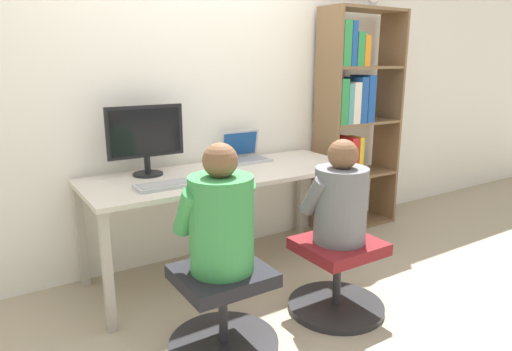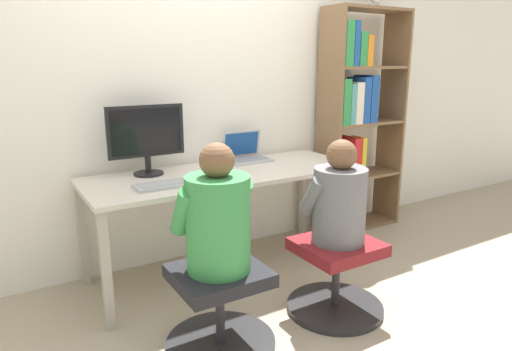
{
  "view_description": "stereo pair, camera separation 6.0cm",
  "coord_description": "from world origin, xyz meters",
  "px_view_note": "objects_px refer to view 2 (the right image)",
  "views": [
    {
      "loc": [
        -1.44,
        -2.3,
        1.46
      ],
      "look_at": [
        0.11,
        0.14,
        0.73
      ],
      "focal_mm": 32.0,
      "sensor_mm": 36.0,
      "label": 1
    },
    {
      "loc": [
        -1.39,
        -2.33,
        1.46
      ],
      "look_at": [
        0.11,
        0.14,
        0.73
      ],
      "focal_mm": 32.0,
      "sensor_mm": 36.0,
      "label": 2
    }
  ],
  "objects_px": {
    "laptop": "(246,155)",
    "keyboard": "(173,183)",
    "bookshelf": "(354,124)",
    "office_chair_right": "(336,276)",
    "person_at_laptop": "(339,199)",
    "office_chair_left": "(220,308)",
    "person_at_monitor": "(218,217)",
    "desktop_monitor": "(147,138)"
  },
  "relations": [
    {
      "from": "person_at_monitor",
      "to": "person_at_laptop",
      "type": "bearing_deg",
      "value": -2.55
    },
    {
      "from": "laptop",
      "to": "office_chair_right",
      "type": "xyz_separation_m",
      "value": [
        0.0,
        -1.05,
        -0.55
      ]
    },
    {
      "from": "desktop_monitor",
      "to": "person_at_laptop",
      "type": "bearing_deg",
      "value": -52.46
    },
    {
      "from": "office_chair_left",
      "to": "person_at_monitor",
      "type": "height_order",
      "value": "person_at_monitor"
    },
    {
      "from": "person_at_monitor",
      "to": "office_chair_right",
      "type": "bearing_deg",
      "value": -2.89
    },
    {
      "from": "desktop_monitor",
      "to": "office_chair_right",
      "type": "distance_m",
      "value": 1.48
    },
    {
      "from": "keyboard",
      "to": "office_chair_left",
      "type": "relative_size",
      "value": 0.79
    },
    {
      "from": "desktop_monitor",
      "to": "office_chair_left",
      "type": "xyz_separation_m",
      "value": [
        0.02,
        -0.98,
        -0.75
      ]
    },
    {
      "from": "desktop_monitor",
      "to": "office_chair_left",
      "type": "distance_m",
      "value": 1.24
    },
    {
      "from": "person_at_laptop",
      "to": "bookshelf",
      "type": "height_order",
      "value": "bookshelf"
    },
    {
      "from": "office_chair_right",
      "to": "bookshelf",
      "type": "xyz_separation_m",
      "value": [
        1.02,
        1.0,
        0.72
      ]
    },
    {
      "from": "person_at_monitor",
      "to": "bookshelf",
      "type": "relative_size",
      "value": 0.34
    },
    {
      "from": "desktop_monitor",
      "to": "person_at_monitor",
      "type": "distance_m",
      "value": 1.01
    },
    {
      "from": "desktop_monitor",
      "to": "person_at_laptop",
      "type": "xyz_separation_m",
      "value": [
        0.78,
        -1.01,
        -0.28
      ]
    },
    {
      "from": "keyboard",
      "to": "person_at_monitor",
      "type": "xyz_separation_m",
      "value": [
        -0.01,
        -0.63,
        -0.02
      ]
    },
    {
      "from": "person_at_monitor",
      "to": "desktop_monitor",
      "type": "bearing_deg",
      "value": 91.24
    },
    {
      "from": "person_at_monitor",
      "to": "bookshelf",
      "type": "xyz_separation_m",
      "value": [
        1.78,
        0.96,
        0.22
      ]
    },
    {
      "from": "office_chair_left",
      "to": "person_at_laptop",
      "type": "distance_m",
      "value": 0.89
    },
    {
      "from": "office_chair_left",
      "to": "office_chair_right",
      "type": "distance_m",
      "value": 0.75
    },
    {
      "from": "laptop",
      "to": "office_chair_left",
      "type": "xyz_separation_m",
      "value": [
        -0.75,
        -1.02,
        -0.55
      ]
    },
    {
      "from": "desktop_monitor",
      "to": "bookshelf",
      "type": "relative_size",
      "value": 0.27
    },
    {
      "from": "laptop",
      "to": "office_chair_left",
      "type": "distance_m",
      "value": 1.38
    },
    {
      "from": "office_chair_left",
      "to": "person_at_laptop",
      "type": "bearing_deg",
      "value": -2.17
    },
    {
      "from": "office_chair_left",
      "to": "person_at_laptop",
      "type": "xyz_separation_m",
      "value": [
        0.75,
        -0.03,
        0.47
      ]
    },
    {
      "from": "desktop_monitor",
      "to": "person_at_monitor",
      "type": "xyz_separation_m",
      "value": [
        0.02,
        -0.98,
        -0.26
      ]
    },
    {
      "from": "desktop_monitor",
      "to": "office_chair_right",
      "type": "relative_size",
      "value": 0.88
    },
    {
      "from": "keyboard",
      "to": "person_at_laptop",
      "type": "distance_m",
      "value": 1.0
    },
    {
      "from": "desktop_monitor",
      "to": "person_at_laptop",
      "type": "distance_m",
      "value": 1.3
    },
    {
      "from": "laptop",
      "to": "office_chair_left",
      "type": "bearing_deg",
      "value": -126.49
    },
    {
      "from": "office_chair_right",
      "to": "person_at_monitor",
      "type": "relative_size",
      "value": 0.89
    },
    {
      "from": "office_chair_left",
      "to": "desktop_monitor",
      "type": "bearing_deg",
      "value": 91.24
    },
    {
      "from": "bookshelf",
      "to": "person_at_monitor",
      "type": "bearing_deg",
      "value": -151.65
    },
    {
      "from": "keyboard",
      "to": "person_at_laptop",
      "type": "bearing_deg",
      "value": -42.02
    },
    {
      "from": "laptop",
      "to": "office_chair_left",
      "type": "height_order",
      "value": "laptop"
    },
    {
      "from": "office_chair_right",
      "to": "desktop_monitor",
      "type": "bearing_deg",
      "value": 127.42
    },
    {
      "from": "laptop",
      "to": "keyboard",
      "type": "distance_m",
      "value": 0.83
    },
    {
      "from": "laptop",
      "to": "keyboard",
      "type": "height_order",
      "value": "laptop"
    },
    {
      "from": "person_at_monitor",
      "to": "person_at_laptop",
      "type": "xyz_separation_m",
      "value": [
        0.75,
        -0.03,
        -0.02
      ]
    },
    {
      "from": "bookshelf",
      "to": "office_chair_right",
      "type": "bearing_deg",
      "value": -135.77
    },
    {
      "from": "laptop",
      "to": "person_at_laptop",
      "type": "xyz_separation_m",
      "value": [
        0.0,
        -1.04,
        -0.08
      ]
    },
    {
      "from": "office_chair_left",
      "to": "person_at_monitor",
      "type": "bearing_deg",
      "value": 90.0
    },
    {
      "from": "desktop_monitor",
      "to": "person_at_monitor",
      "type": "bearing_deg",
      "value": -88.76
    }
  ]
}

